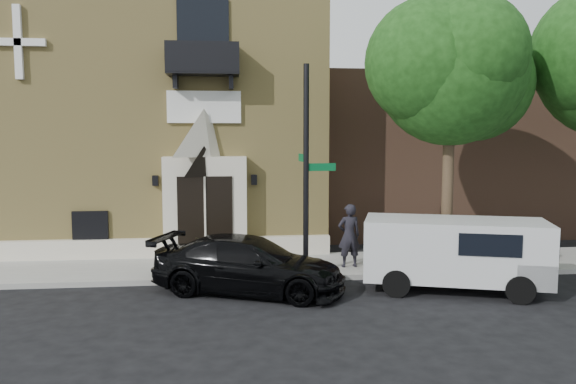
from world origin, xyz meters
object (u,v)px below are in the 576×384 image
(black_sedan, at_px, (249,265))
(fire_hydrant, at_px, (403,255))
(street_sign, at_px, (307,170))
(pedestrian_near, at_px, (349,235))
(cargo_van, at_px, (462,252))
(dumpster, at_px, (512,246))

(black_sedan, xyz_separation_m, fire_hydrant, (4.51, 1.46, -0.17))
(street_sign, height_order, pedestrian_near, street_sign)
(black_sedan, height_order, fire_hydrant, black_sedan)
(cargo_van, height_order, street_sign, street_sign)
(street_sign, xyz_separation_m, pedestrian_near, (1.36, 0.70, -1.98))
(fire_hydrant, bearing_deg, cargo_van, -64.11)
(fire_hydrant, bearing_deg, street_sign, -174.40)
(cargo_van, height_order, pedestrian_near, pedestrian_near)
(fire_hydrant, relative_size, dumpster, 0.43)
(dumpster, bearing_deg, street_sign, 163.92)
(street_sign, bearing_deg, pedestrian_near, 21.36)
(cargo_van, xyz_separation_m, fire_hydrant, (-0.93, 1.93, -0.49))
(black_sedan, distance_m, fire_hydrant, 4.75)
(cargo_van, relative_size, pedestrian_near, 2.61)
(cargo_van, distance_m, fire_hydrant, 2.20)
(cargo_van, xyz_separation_m, pedestrian_near, (-2.44, 2.34, 0.04))
(pedestrian_near, bearing_deg, cargo_van, 129.55)
(dumpster, distance_m, pedestrian_near, 4.95)
(cargo_van, distance_m, pedestrian_near, 3.38)
(street_sign, bearing_deg, black_sedan, -150.16)
(black_sedan, height_order, pedestrian_near, pedestrian_near)
(cargo_van, distance_m, dumpster, 3.32)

